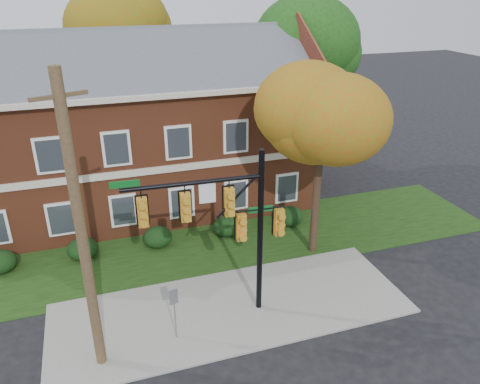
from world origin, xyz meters
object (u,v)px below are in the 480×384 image
object	(u,v)px
hedge_right	(227,226)
sign_post	(174,306)
traffic_signal	(228,221)
hedge_far_left	(0,262)
tree_near_right	(329,116)
apartment_building	(136,120)
utility_pole	(81,234)
tree_far_rear	(137,30)
hedge_far_right	(290,216)
tree_right_rear	(321,49)
hedge_center	(158,237)
hedge_left	(83,249)

from	to	relation	value
hedge_right	sign_post	xyz separation A→B (m)	(-3.91, -6.65, 0.95)
traffic_signal	hedge_far_left	bearing A→B (deg)	148.67
hedge_far_left	tree_near_right	bearing A→B (deg)	-11.27
apartment_building	utility_pole	world-z (taller)	utility_pole
hedge_far_left	hedge_right	xyz separation A→B (m)	(10.50, 0.00, 0.00)
traffic_signal	apartment_building	bearing A→B (deg)	101.99
tree_far_rear	sign_post	bearing A→B (deg)	-95.08
apartment_building	hedge_far_right	xyz separation A→B (m)	(7.00, -5.25, -4.46)
hedge_far_left	traffic_signal	world-z (taller)	traffic_signal
utility_pole	sign_post	size ratio (longest dim) A/B	4.58
tree_near_right	tree_right_rear	xyz separation A→B (m)	(4.09, 8.95, 1.45)
tree_near_right	tree_right_rear	size ratio (longest dim) A/B	0.81
apartment_building	sign_post	bearing A→B (deg)	-91.99
traffic_signal	sign_post	size ratio (longest dim) A/B	3.09
apartment_building	hedge_far_right	size ratio (longest dim) A/B	13.43
utility_pole	traffic_signal	bearing A→B (deg)	-9.71
apartment_building	traffic_signal	size ratio (longest dim) A/B	2.80
hedge_far_left	hedge_far_right	size ratio (longest dim) A/B	1.00
hedge_right	apartment_building	bearing A→B (deg)	123.67
hedge_far_right	tree_right_rear	bearing A→B (deg)	54.77
sign_post	hedge_center	bearing A→B (deg)	72.45
apartment_building	tree_near_right	distance (m)	10.97
hedge_center	utility_pole	distance (m)	8.89
hedge_left	sign_post	bearing A→B (deg)	-65.11
tree_near_right	sign_post	xyz separation A→B (m)	(-7.64, -3.82, -5.19)
hedge_far_right	hedge_center	bearing A→B (deg)	180.00
apartment_building	hedge_right	xyz separation A→B (m)	(3.50, -5.25, -4.46)
hedge_left	tree_far_rear	bearing A→B (deg)	69.71
hedge_center	sign_post	size ratio (longest dim) A/B	0.64
sign_post	tree_near_right	bearing A→B (deg)	12.57
apartment_building	tree_far_rear	world-z (taller)	tree_far_rear
utility_pole	sign_post	bearing A→B (deg)	-13.83
traffic_signal	tree_far_rear	bearing A→B (deg)	94.28
hedge_right	traffic_signal	size ratio (longest dim) A/B	0.21
apartment_building	sign_post	world-z (taller)	apartment_building
tree_near_right	tree_right_rear	bearing A→B (deg)	65.42
apartment_building	hedge_center	bearing A→B (deg)	-90.00
hedge_far_right	tree_far_rear	bearing A→B (deg)	113.37
hedge_far_right	traffic_signal	xyz separation A→B (m)	(-5.21, -5.99, 3.64)
apartment_building	hedge_center	xyz separation A→B (m)	(0.00, -5.25, -4.46)
hedge_right	sign_post	size ratio (longest dim) A/B	0.64
tree_right_rear	utility_pole	world-z (taller)	tree_right_rear
hedge_center	hedge_far_right	distance (m)	7.00
hedge_center	utility_pole	bearing A→B (deg)	-113.62
hedge_left	hedge_right	size ratio (longest dim) A/B	1.00
tree_right_rear	traffic_signal	xyz separation A→B (m)	(-9.52, -12.10, -3.96)
hedge_center	sign_post	world-z (taller)	sign_post
hedge_far_right	utility_pole	distance (m)	13.08
tree_near_right	traffic_signal	xyz separation A→B (m)	(-5.43, -3.15, -2.51)
hedge_center	tree_far_rear	distance (m)	15.57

